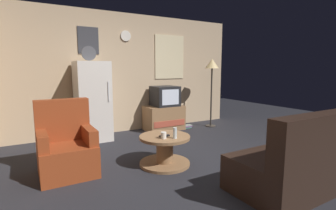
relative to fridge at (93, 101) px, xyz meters
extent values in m
plane|color=#232328|center=(0.90, -2.04, -0.75)|extent=(12.00, 12.00, 0.00)
cube|color=tan|center=(0.90, 0.41, 0.51)|extent=(5.20, 0.10, 2.52)
cube|color=beige|center=(1.90, 0.35, 0.88)|extent=(0.76, 0.02, 1.00)
cube|color=#333338|center=(0.05, 0.35, 1.16)|extent=(0.40, 0.02, 0.52)
cylinder|color=silver|center=(0.83, 0.35, 1.29)|extent=(0.22, 0.03, 0.22)
cube|color=silver|center=(0.00, 0.00, 0.00)|extent=(0.60, 0.60, 1.50)
cylinder|color=silver|center=(0.22, -0.30, 0.20)|extent=(0.02, 0.02, 0.36)
cylinder|color=#4C4C51|center=(-0.05, -0.08, 0.89)|extent=(0.26, 0.04, 0.26)
cube|color=#8E6642|center=(1.57, 0.04, -0.48)|extent=(0.84, 0.52, 0.54)
cube|color=#AD4733|center=(1.57, -0.22, -0.57)|extent=(0.76, 0.01, 0.13)
cube|color=black|center=(1.60, 0.04, 0.00)|extent=(0.54, 0.50, 0.44)
cube|color=silver|center=(1.60, -0.21, 0.00)|extent=(0.41, 0.01, 0.33)
cylinder|color=#332D28|center=(2.70, -0.23, -0.74)|extent=(0.24, 0.24, 0.02)
cylinder|color=#332D28|center=(2.70, -0.23, -0.05)|extent=(0.04, 0.04, 1.40)
cone|color=#F2D18C|center=(2.70, -0.23, 0.73)|extent=(0.32, 0.32, 0.22)
cylinder|color=#8E6642|center=(0.56, -1.80, -0.73)|extent=(0.72, 0.72, 0.04)
cylinder|color=#8E6642|center=(0.56, -1.80, -0.54)|extent=(0.24, 0.24, 0.39)
cylinder|color=#8E6642|center=(0.56, -1.80, -0.35)|extent=(0.72, 0.72, 0.04)
cylinder|color=silver|center=(0.62, -1.99, -0.25)|extent=(0.05, 0.05, 0.15)
cylinder|color=silver|center=(0.48, -1.92, -0.28)|extent=(0.08, 0.08, 0.09)
cube|color=black|center=(0.54, -1.84, -0.32)|extent=(0.15, 0.05, 0.02)
cube|color=maroon|center=(-0.69, -1.47, -0.55)|extent=(0.68, 0.68, 0.40)
cube|color=maroon|center=(-0.69, -1.21, -0.07)|extent=(0.68, 0.16, 0.56)
cube|color=maroon|center=(-0.97, -1.47, -0.25)|extent=(0.12, 0.60, 0.20)
cube|color=maroon|center=(-0.41, -1.47, -0.25)|extent=(0.12, 0.60, 0.20)
cube|color=black|center=(1.62, -3.14, -0.55)|extent=(1.70, 0.80, 0.40)
cube|color=black|center=(1.62, -3.44, -0.09)|extent=(1.70, 0.20, 0.52)
cube|color=#53C990|center=(2.12, -0.07, -0.75)|extent=(0.18, 0.12, 0.02)
cube|color=#6B4474|center=(2.12, -0.07, -0.72)|extent=(0.20, 0.13, 0.03)
cube|color=gray|center=(2.12, -0.07, -0.70)|extent=(0.21, 0.12, 0.02)
camera|label=1|loc=(-1.12, -4.83, 0.61)|focal=26.99mm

